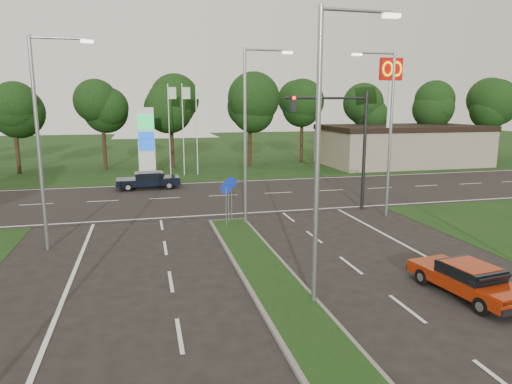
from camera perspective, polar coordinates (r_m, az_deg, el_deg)
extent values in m
cube|color=black|center=(62.18, -9.90, 4.99)|extent=(160.00, 50.00, 0.02)
cube|color=black|center=(31.63, -5.89, -0.55)|extent=(160.00, 12.00, 0.02)
cube|color=slate|center=(13.08, 7.05, -17.46)|extent=(2.00, 26.00, 0.12)
cube|color=gray|center=(50.30, 17.73, 5.55)|extent=(16.00, 9.00, 4.00)
cylinder|color=gray|center=(13.79, 7.65, 3.49)|extent=(0.16, 0.16, 9.00)
cylinder|color=gray|center=(14.36, 12.52, 21.27)|extent=(2.20, 0.10, 0.10)
cube|color=#FFF2CC|center=(14.84, 16.57, 20.35)|extent=(0.50, 0.22, 0.12)
cylinder|color=gray|center=(23.33, -1.38, 6.60)|extent=(0.16, 0.16, 9.00)
cylinder|color=gray|center=(23.68, 1.29, 17.32)|extent=(2.20, 0.10, 0.10)
cube|color=#FFF2CC|center=(23.97, 3.95, 16.98)|extent=(0.50, 0.22, 0.12)
cylinder|color=gray|center=(21.23, -25.52, 5.11)|extent=(0.16, 0.16, 9.00)
cylinder|color=gray|center=(21.13, -23.49, 17.24)|extent=(2.20, 0.10, 0.10)
cube|color=#FFF2CC|center=(20.98, -20.37, 17.23)|extent=(0.50, 0.22, 0.12)
cylinder|color=gray|center=(26.34, 16.44, 6.65)|extent=(0.16, 0.16, 9.00)
cylinder|color=gray|center=(25.88, 14.79, 16.43)|extent=(2.20, 0.10, 0.10)
cube|color=#FFF2CC|center=(25.38, 12.50, 16.42)|extent=(0.50, 0.22, 0.12)
cylinder|color=black|center=(27.94, 13.38, 4.96)|extent=(0.20, 0.20, 7.00)
cylinder|color=black|center=(26.75, 8.81, 11.53)|extent=(5.00, 0.14, 0.14)
cube|color=black|center=(26.05, 4.65, 10.98)|extent=(0.28, 0.28, 0.90)
sphere|color=#FF190C|center=(25.88, 4.78, 11.64)|extent=(0.20, 0.20, 0.20)
cylinder|color=gray|center=(23.15, -3.73, -1.98)|extent=(0.06, 0.06, 2.20)
cylinder|color=#0C26A5|center=(22.94, -3.77, 0.45)|extent=(0.56, 0.04, 0.56)
cylinder|color=gray|center=(24.16, -3.45, -1.43)|extent=(0.06, 0.06, 2.20)
cylinder|color=#0C26A5|center=(23.96, -3.48, 0.91)|extent=(0.56, 0.04, 0.56)
cylinder|color=gray|center=(24.88, -3.06, -1.06)|extent=(0.06, 0.06, 2.20)
cylinder|color=#0C26A5|center=(24.70, -3.09, 1.21)|extent=(0.56, 0.04, 0.56)
cube|color=silver|center=(39.85, -13.54, 5.93)|extent=(1.40, 0.30, 6.00)
cube|color=#0CA53F|center=(39.57, -13.66, 8.51)|extent=(1.30, 0.08, 1.20)
cube|color=#0C3FBF|center=(39.66, -13.55, 6.20)|extent=(1.30, 0.08, 1.60)
cylinder|color=silver|center=(40.84, -10.79, 7.56)|extent=(0.08, 0.08, 8.00)
cube|color=#B2D8B2|center=(40.81, -10.45, 12.07)|extent=(0.70, 0.02, 1.00)
cylinder|color=silver|center=(40.93, -9.10, 7.62)|extent=(0.08, 0.08, 8.00)
cube|color=#B2D8B2|center=(40.90, -8.73, 12.12)|extent=(0.70, 0.02, 1.00)
cylinder|color=silver|center=(41.04, -7.41, 7.68)|extent=(0.08, 0.08, 8.00)
cube|color=#B2D8B2|center=(41.03, -7.03, 12.16)|extent=(0.70, 0.02, 1.00)
cylinder|color=silver|center=(44.66, 16.21, 8.88)|extent=(0.30, 0.30, 10.00)
cube|color=#BF0C07|center=(44.75, 16.52, 14.51)|extent=(2.20, 0.35, 2.00)
torus|color=#FFC600|center=(44.34, 16.15, 14.57)|extent=(1.06, 0.16, 1.06)
torus|color=#FFC600|center=(44.79, 17.18, 14.48)|extent=(1.06, 0.16, 1.06)
cylinder|color=black|center=(47.09, -8.68, 5.86)|extent=(0.36, 0.36, 4.40)
sphere|color=black|center=(46.91, -8.83, 11.09)|extent=(6.00, 6.00, 6.00)
sphere|color=black|center=(46.76, -8.47, 12.33)|extent=(4.80, 4.80, 4.80)
cube|color=#9C2308|center=(16.90, 24.92, -10.06)|extent=(2.15, 4.18, 0.41)
cube|color=black|center=(16.72, 25.23, -8.89)|extent=(1.61, 1.93, 0.38)
cube|color=#9C2308|center=(16.66, 25.28, -8.27)|extent=(1.49, 1.60, 0.04)
cylinder|color=black|center=(17.34, 20.06, -9.94)|extent=(0.25, 0.58, 0.56)
cylinder|color=black|center=(18.31, 23.58, -9.08)|extent=(0.25, 0.58, 0.56)
cylinder|color=black|center=(15.67, 26.37, -12.70)|extent=(0.25, 0.58, 0.56)
cube|color=black|center=(35.18, -13.34, 1.33)|extent=(4.64, 2.03, 0.47)
cube|color=black|center=(35.12, -13.22, 2.05)|extent=(2.07, 1.66, 0.44)
cube|color=black|center=(35.09, -13.24, 2.41)|extent=(1.70, 1.56, 0.04)
cylinder|color=black|center=(34.35, -15.70, 0.56)|extent=(0.65, 0.23, 0.65)
cylinder|color=black|center=(36.04, -15.72, 1.03)|extent=(0.65, 0.23, 0.65)
cylinder|color=black|center=(34.47, -10.82, 0.81)|extent=(0.65, 0.23, 0.65)
cylinder|color=black|center=(36.16, -11.07, 1.27)|extent=(0.65, 0.23, 0.65)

